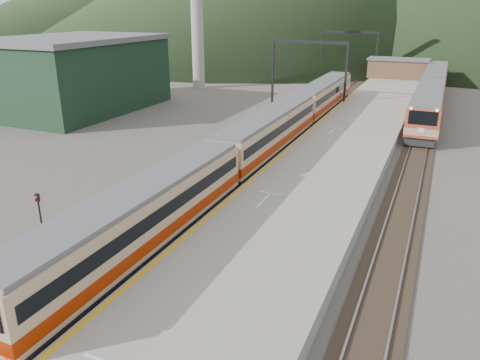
% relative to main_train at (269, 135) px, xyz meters
% --- Properties ---
extents(track_main, '(2.60, 200.00, 0.23)m').
position_rel_main_train_xyz_m(track_main, '(0.00, 6.70, -1.79)').
color(track_main, black).
rests_on(track_main, ground).
extents(track_far, '(2.60, 200.00, 0.23)m').
position_rel_main_train_xyz_m(track_far, '(-5.00, 6.70, -1.79)').
color(track_far, black).
rests_on(track_far, ground).
extents(track_second, '(2.60, 200.00, 0.23)m').
position_rel_main_train_xyz_m(track_second, '(11.50, 6.70, -1.79)').
color(track_second, black).
rests_on(track_second, ground).
extents(platform, '(8.00, 100.00, 1.00)m').
position_rel_main_train_xyz_m(platform, '(5.60, 4.70, -1.36)').
color(platform, gray).
rests_on(platform, ground).
extents(gantry_near, '(9.55, 0.25, 8.00)m').
position_rel_main_train_xyz_m(gantry_near, '(-2.85, 21.70, 3.73)').
color(gantry_near, black).
rests_on(gantry_near, ground).
extents(gantry_far, '(9.55, 0.25, 8.00)m').
position_rel_main_train_xyz_m(gantry_far, '(-2.85, 46.70, 3.73)').
color(gantry_far, black).
rests_on(gantry_far, ground).
extents(warehouse, '(14.50, 20.50, 8.60)m').
position_rel_main_train_xyz_m(warehouse, '(-28.00, 8.70, 2.46)').
color(warehouse, black).
rests_on(warehouse, ground).
extents(station_shed, '(9.40, 4.40, 3.10)m').
position_rel_main_train_xyz_m(station_shed, '(5.60, 44.70, 0.71)').
color(station_shed, brown).
rests_on(station_shed, platform).
extents(main_train, '(2.67, 54.85, 3.26)m').
position_rel_main_train_xyz_m(main_train, '(0.00, 0.00, 0.00)').
color(main_train, tan).
rests_on(main_train, track_main).
extents(second_train, '(2.89, 39.34, 3.53)m').
position_rel_main_train_xyz_m(second_train, '(11.50, 26.86, 0.13)').
color(second_train, '#AD432B').
rests_on(second_train, track_second).
extents(short_signal_a, '(0.23, 0.18, 2.27)m').
position_rel_main_train_xyz_m(short_signal_a, '(-3.27, -23.88, -0.40)').
color(short_signal_a, black).
rests_on(short_signal_a, ground).
extents(short_signal_b, '(0.27, 0.23, 2.27)m').
position_rel_main_train_xyz_m(short_signal_b, '(-2.21, -9.00, -0.40)').
color(short_signal_b, black).
rests_on(short_signal_b, ground).
extents(short_signal_c, '(0.26, 0.22, 2.27)m').
position_rel_main_train_xyz_m(short_signal_c, '(-6.88, -18.27, -0.40)').
color(short_signal_c, black).
rests_on(short_signal_c, ground).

